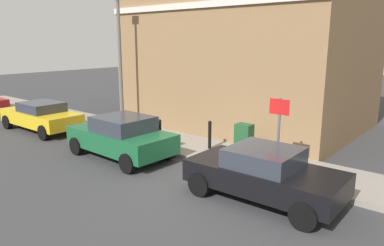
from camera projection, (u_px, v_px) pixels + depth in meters
The scene contains 11 objects.
ground at pixel (211, 179), 10.67m from camera, with size 80.00×80.00×0.00m, color #38383A.
sidewalk at pixel (129, 132), 15.90m from camera, with size 2.35×30.00×0.15m, color gray.
corner_building at pixel (251, 36), 16.93m from camera, with size 7.90×10.02×8.48m.
car_black at pixel (264, 173), 9.17m from camera, with size 1.97×3.95×1.36m.
car_green at pixel (121, 136), 12.52m from camera, with size 2.06×4.02×1.48m.
car_yellow at pixel (41, 116), 16.27m from camera, with size 1.86×4.33×1.32m.
utility_cabinet at pixel (244, 142), 12.09m from camera, with size 0.46×0.61×1.15m.
bollard_near_cabinet at pixel (210, 134), 13.09m from camera, with size 0.14×0.14×1.04m.
bollard_far_kerb at pixel (160, 132), 13.32m from camera, with size 0.14×0.14×1.04m.
street_sign at pixel (279, 125), 10.18m from camera, with size 0.08×0.60×2.30m.
lamppost at pixel (120, 57), 15.66m from camera, with size 0.20×0.44×5.72m.
Camera 1 is at (-8.11, -5.94, 3.99)m, focal length 33.71 mm.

